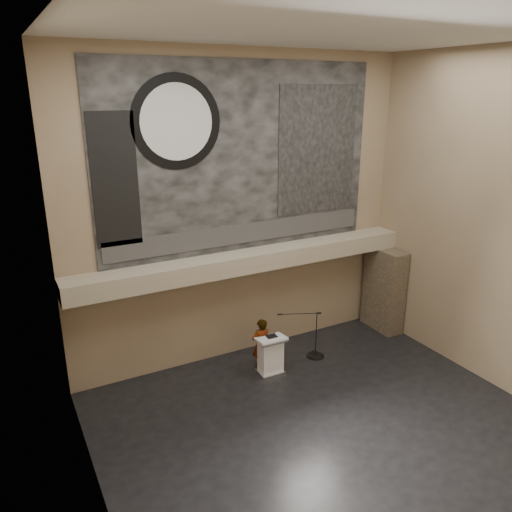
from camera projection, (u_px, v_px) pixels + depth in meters
floor at (320, 422)px, 11.75m from camera, size 10.00×10.00×0.00m
ceiling at (339, 29)px, 9.06m from camera, size 10.00×10.00×0.00m
wall_back at (242, 212)px, 13.74m from camera, size 10.00×0.02×8.50m
wall_front at (496, 327)px, 7.06m from camera, size 10.00×0.02×8.50m
wall_left at (80, 295)px, 8.16m from camera, size 0.02×8.00×8.50m
wall_right at (489, 222)px, 12.65m from camera, size 0.02×8.00×8.50m
soffit at (249, 261)px, 13.82m from camera, size 10.00×0.80×0.50m
sprinkler_left at (196, 280)px, 13.15m from camera, size 0.04×0.04×0.06m
sprinkler_right at (307, 260)px, 14.72m from camera, size 0.04×0.04×0.06m
banner at (242, 159)px, 13.26m from camera, size 8.00×0.05×5.00m
banner_text_strip at (244, 233)px, 13.87m from camera, size 7.76×0.02×0.55m
banner_clock_rim at (177, 122)px, 12.10m from camera, size 2.30×0.02×2.30m
banner_clock_face at (177, 122)px, 12.08m from camera, size 1.84×0.02×1.84m
banner_building_print at (318, 150)px, 14.27m from camera, size 2.60×0.02×3.60m
banner_brick_print at (115, 181)px, 11.79m from camera, size 1.10×0.02×3.20m
stone_pier at (384, 289)px, 16.04m from camera, size 0.60×1.40×2.70m
lectern at (271, 355)px, 13.63m from camera, size 0.80×0.59×1.14m
binder at (272, 336)px, 13.47m from camera, size 0.29×0.24×0.04m
papers at (266, 339)px, 13.37m from camera, size 0.28×0.33×0.00m
speaker_person at (261, 345)px, 13.76m from camera, size 0.57×0.38×1.53m
mic_stand at (314, 350)px, 14.61m from camera, size 1.30×0.73×1.43m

